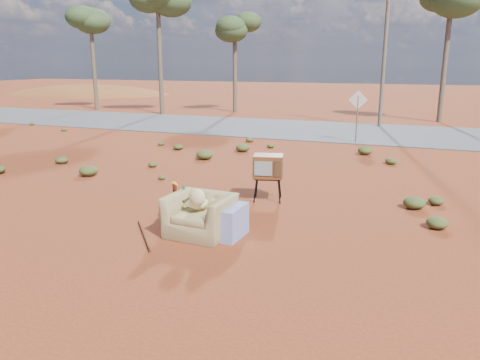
% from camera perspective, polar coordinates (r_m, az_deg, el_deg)
% --- Properties ---
extents(ground, '(140.00, 140.00, 0.00)m').
position_cam_1_polar(ground, '(9.66, -4.71, -6.01)').
color(ground, maroon).
rests_on(ground, ground).
extents(highway, '(140.00, 7.00, 0.04)m').
position_cam_1_polar(highway, '(23.72, 11.25, 5.88)').
color(highway, '#565659').
rests_on(highway, ground).
extents(dirt_mound, '(26.00, 18.00, 2.00)m').
position_cam_1_polar(dirt_mound, '(54.24, -18.06, 9.97)').
color(dirt_mound, brown).
rests_on(dirt_mound, ground).
extents(armchair, '(1.49, 0.93, 1.08)m').
position_cam_1_polar(armchair, '(9.19, -4.25, -3.75)').
color(armchair, '#978552').
rests_on(armchair, ground).
extents(tv_unit, '(0.82, 0.71, 1.14)m').
position_cam_1_polar(tv_unit, '(11.41, 3.44, 1.61)').
color(tv_unit, black).
rests_on(tv_unit, ground).
extents(side_table, '(0.49, 0.49, 0.92)m').
position_cam_1_polar(side_table, '(9.67, -7.63, -1.88)').
color(side_table, '#392215').
rests_on(side_table, ground).
extents(rusty_bar, '(1.13, 1.35, 0.05)m').
position_cam_1_polar(rusty_bar, '(9.43, -11.61, -6.62)').
color(rusty_bar, '#472613').
rests_on(rusty_bar, ground).
extents(road_sign, '(0.78, 0.06, 2.19)m').
position_cam_1_polar(road_sign, '(20.38, 14.15, 8.61)').
color(road_sign, brown).
rests_on(road_sign, ground).
extents(eucalyptus_far_left, '(3.20, 3.20, 7.10)m').
position_cam_1_polar(eucalyptus_far_left, '(35.81, -17.74, 17.71)').
color(eucalyptus_far_left, brown).
rests_on(eucalyptus_far_left, ground).
extents(eucalyptus_left, '(3.20, 3.20, 8.10)m').
position_cam_1_polar(eucalyptus_left, '(31.71, -10.00, 20.47)').
color(eucalyptus_left, brown).
rests_on(eucalyptus_left, ground).
extents(eucalyptus_near_left, '(3.20, 3.20, 6.60)m').
position_cam_1_polar(eucalyptus_near_left, '(32.51, -0.64, 17.91)').
color(eucalyptus_near_left, brown).
rests_on(eucalyptus_near_left, ground).
extents(eucalyptus_center, '(3.20, 3.20, 7.60)m').
position_cam_1_polar(eucalyptus_center, '(29.33, 24.34, 19.06)').
color(eucalyptus_center, brown).
rests_on(eucalyptus_center, ground).
extents(utility_pole_center, '(1.40, 0.20, 8.00)m').
position_cam_1_polar(utility_pole_center, '(25.73, 17.28, 15.39)').
color(utility_pole_center, brown).
rests_on(utility_pole_center, ground).
extents(scrub_patch, '(17.49, 8.07, 0.33)m').
position_cam_1_polar(scrub_patch, '(13.82, 0.11, 0.84)').
color(scrub_patch, '#4B5926').
rests_on(scrub_patch, ground).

